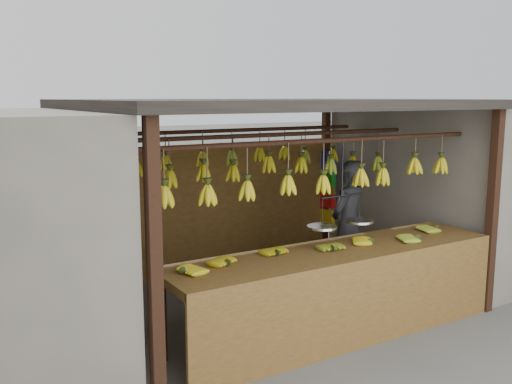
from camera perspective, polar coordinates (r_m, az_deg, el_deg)
ground at (r=6.92m, az=1.32°, el=-11.03°), size 80.00×80.00×0.00m
stall at (r=6.78m, az=-0.13°, el=5.64°), size 4.30×3.30×2.40m
neighbor_right at (r=9.05m, az=20.89°, el=0.76°), size 3.00×3.00×2.30m
counter at (r=5.80m, az=8.75°, el=-7.80°), size 3.69×0.84×0.96m
hanging_bananas at (r=6.53m, az=1.43°, el=2.31°), size 3.61×2.25×0.39m
balance_scale at (r=5.95m, az=8.51°, el=-2.80°), size 0.81×0.32×0.88m
vendor at (r=7.23m, az=9.20°, el=-3.39°), size 0.71×0.59×1.66m
bag_bundles at (r=8.83m, az=7.20°, el=0.15°), size 0.08×0.26×1.25m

